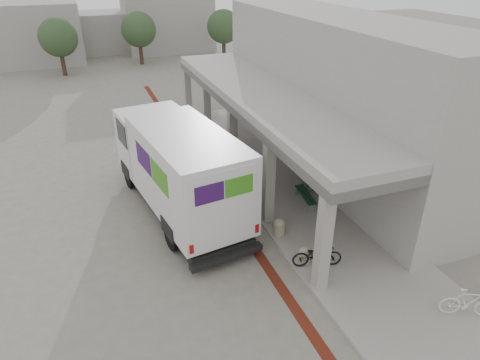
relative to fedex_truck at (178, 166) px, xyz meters
name	(u,v)px	position (x,y,z in m)	size (l,w,h in m)	color
ground	(220,240)	(0.85, -2.64, -1.98)	(120.00, 120.00, 0.00)	#6B675C
bike_lane_stripe	(228,209)	(1.85, -0.64, -1.98)	(0.35, 40.00, 0.01)	#551C11
sidewalk	(316,218)	(4.85, -2.64, -1.92)	(4.40, 28.00, 0.12)	gray
transit_building	(327,98)	(7.68, 1.86, 1.42)	(7.60, 17.00, 7.00)	gray
distant_backdrop	(82,29)	(-1.99, 33.25, 0.72)	(28.00, 10.00, 6.50)	#989590
tree_left	(58,38)	(-4.15, 25.36, 1.20)	(3.20, 3.20, 4.80)	#38281C
tree_mid	(139,30)	(2.85, 27.36, 1.20)	(3.20, 3.20, 4.80)	#38281C
tree_right	(224,27)	(10.85, 26.36, 1.20)	(3.20, 3.20, 4.80)	#38281C
fedex_truck	(178,166)	(0.00, 0.00, 0.00)	(3.88, 9.01, 3.72)	black
bench	(306,197)	(4.98, -1.49, -1.58)	(0.61, 1.74, 0.40)	gray
bollard_near	(304,255)	(3.06, -4.95, -1.57)	(0.40, 0.40, 0.59)	tan
bollard_far	(279,226)	(2.95, -3.18, -1.52)	(0.46, 0.46, 0.69)	gray
utility_cabinet	(306,174)	(5.85, 0.08, -1.41)	(0.41, 0.55, 0.91)	gray
bicycle_black	(317,255)	(3.35, -5.27, -1.43)	(0.58, 1.65, 0.87)	black
bicycle_cream	(469,302)	(6.25, -8.73, -1.38)	(0.45, 1.60, 0.96)	silver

